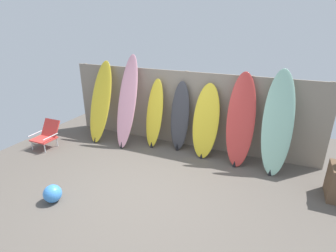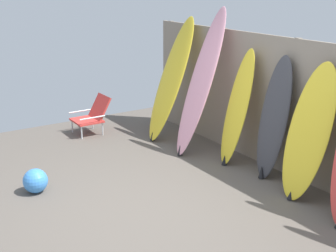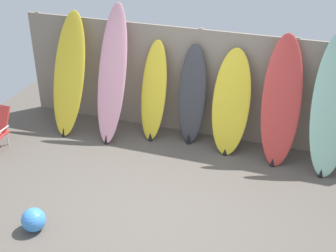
{
  "view_description": "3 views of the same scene",
  "coord_description": "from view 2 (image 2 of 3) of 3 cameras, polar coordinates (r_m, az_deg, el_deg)",
  "views": [
    {
      "loc": [
        2.01,
        -3.59,
        2.82
      ],
      "look_at": [
        0.11,
        0.74,
        0.95
      ],
      "focal_mm": 28.0,
      "sensor_mm": 36.0,
      "label": 1
    },
    {
      "loc": [
        4.03,
        -2.5,
        2.51
      ],
      "look_at": [
        -0.48,
        0.43,
        0.8
      ],
      "focal_mm": 50.0,
      "sensor_mm": 36.0,
      "label": 2
    },
    {
      "loc": [
        1.77,
        -4.71,
        3.91
      ],
      "look_at": [
        0.01,
        0.45,
        0.92
      ],
      "focal_mm": 50.0,
      "sensor_mm": 36.0,
      "label": 3
    }
  ],
  "objects": [
    {
      "name": "ground",
      "position": [
        5.36,
        -1.02,
        -10.3
      ],
      "size": [
        7.68,
        7.68,
        0.0
      ],
      "primitive_type": "plane",
      "color": "#5B544C"
    },
    {
      "name": "fence_back",
      "position": [
        6.25,
        14.74,
        2.09
      ],
      "size": [
        6.08,
        0.11,
        1.8
      ],
      "color": "gray",
      "rests_on": "ground"
    },
    {
      "name": "surfboard_yellow_0",
      "position": [
        7.47,
        0.38,
        5.68
      ],
      "size": [
        0.57,
        0.86,
        1.95
      ],
      "color": "yellow",
      "rests_on": "ground"
    },
    {
      "name": "surfboard_pink_1",
      "position": [
        6.83,
        4.03,
        5.3
      ],
      "size": [
        0.48,
        0.86,
        2.14
      ],
      "color": "pink",
      "rests_on": "ground"
    },
    {
      "name": "surfboard_yellow_2",
      "position": [
        6.49,
        8.42,
        2.1
      ],
      "size": [
        0.46,
        0.49,
        1.62
      ],
      "color": "yellow",
      "rests_on": "ground"
    },
    {
      "name": "surfboard_charcoal_3",
      "position": [
        6.12,
        12.78,
        0.84
      ],
      "size": [
        0.45,
        0.39,
        1.61
      ],
      "color": "#38383D",
      "rests_on": "ground"
    },
    {
      "name": "surfboard_yellow_4",
      "position": [
        5.65,
        16.77,
        -0.8
      ],
      "size": [
        0.58,
        0.52,
        1.62
      ],
      "color": "yellow",
      "rests_on": "ground"
    },
    {
      "name": "beach_chair",
      "position": [
        7.96,
        -9.17,
        1.39
      ],
      "size": [
        0.5,
        0.58,
        0.63
      ],
      "rotation": [
        0.0,
        0.0,
        0.03
      ],
      "color": "silver",
      "rests_on": "ground"
    },
    {
      "name": "beach_ball",
      "position": [
        5.96,
        -15.86,
        -6.44
      ],
      "size": [
        0.3,
        0.3,
        0.3
      ],
      "primitive_type": "sphere",
      "color": "#3F8CE5",
      "rests_on": "ground"
    }
  ]
}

